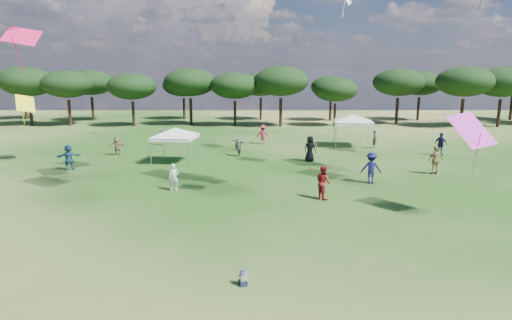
{
  "coord_description": "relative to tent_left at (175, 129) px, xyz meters",
  "views": [
    {
      "loc": [
        -0.01,
        -10.22,
        6.33
      ],
      "look_at": [
        0.03,
        6.0,
        3.13
      ],
      "focal_mm": 30.0,
      "sensor_mm": 36.0,
      "label": 1
    }
  ],
  "objects": [
    {
      "name": "toddler",
      "position": [
        5.53,
        -19.02,
        -2.24
      ],
      "size": [
        0.38,
        0.41,
        0.52
      ],
      "rotation": [
        0.0,
        0.0,
        0.23
      ],
      "color": "black",
      "rests_on": "ground"
    },
    {
      "name": "ground",
      "position": [
        5.9,
        -20.96,
        -2.47
      ],
      "size": [
        140.0,
        140.0,
        0.0
      ],
      "primitive_type": "plane",
      "color": "#275318",
      "rests_on": "ground"
    },
    {
      "name": "tent_right",
      "position": [
        14.77,
        7.31,
        0.31
      ],
      "size": [
        6.7,
        6.7,
        3.21
      ],
      "rotation": [
        0.0,
        0.0,
        -0.13
      ],
      "color": "gray",
      "rests_on": "ground"
    },
    {
      "name": "festival_crowd",
      "position": [
        6.54,
        0.1,
        -1.6
      ],
      "size": [
        29.04,
        19.26,
        1.92
      ],
      "color": "navy",
      "rests_on": "ground"
    },
    {
      "name": "tent_left",
      "position": [
        0.0,
        0.0,
        0.0
      ],
      "size": [
        5.91,
        5.91,
        2.9
      ],
      "rotation": [
        0.0,
        0.0,
        -0.13
      ],
      "color": "gray",
      "rests_on": "ground"
    },
    {
      "name": "tree_line",
      "position": [
        8.29,
        26.45,
        2.95
      ],
      "size": [
        108.78,
        17.63,
        7.77
      ],
      "color": "black",
      "rests_on": "ground"
    }
  ]
}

